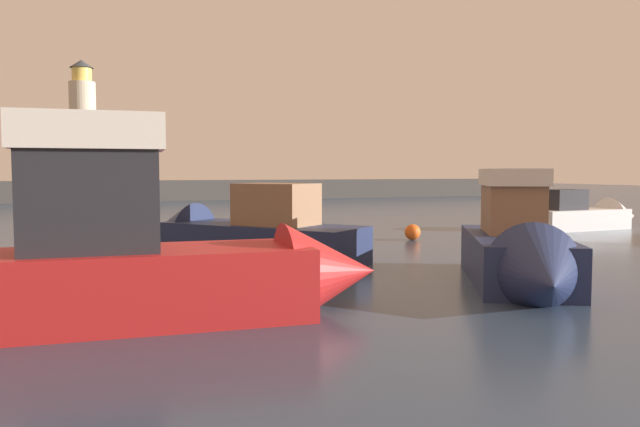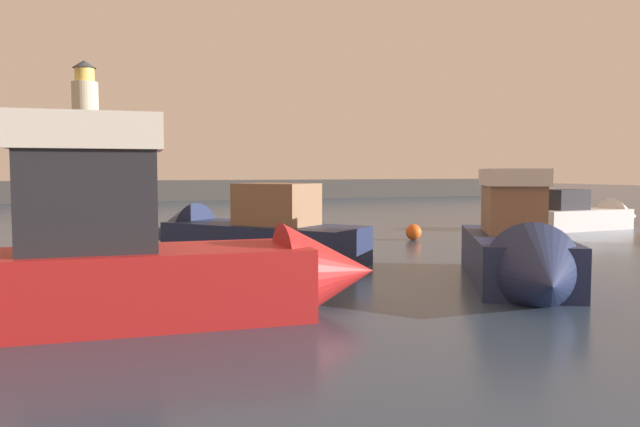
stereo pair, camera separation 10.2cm
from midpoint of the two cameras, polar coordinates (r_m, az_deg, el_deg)
The scene contains 8 objects.
ground_plane at distance 36.01m, azimuth -8.97°, elevation -1.04°, with size 220.00×220.00×0.00m, color #2D3D51.
breakwater at distance 68.26m, azimuth -14.67°, elevation 2.08°, with size 95.84×4.36×2.13m, color #423F3D.
lighthouse at distance 68.00m, azimuth -20.87°, elevation 7.76°, with size 2.60×2.60×12.30m.
motorboat_0 at distance 17.00m, azimuth 18.31°, elevation -3.39°, with size 5.88×7.96×3.58m.
motorboat_1 at distance 21.88m, azimuth -7.79°, elevation -1.94°, with size 7.42×8.58×3.19m.
motorboat_3 at distance 36.17m, azimuth 24.09°, elevation -0.21°, with size 7.26×2.53×2.61m.
motorboat_5 at distance 13.01m, azimuth -13.81°, elevation -4.01°, with size 9.15×2.93×4.50m.
mooring_buoy at distance 27.91m, azimuth 8.78°, elevation -1.72°, with size 0.71×0.71×0.71m, color #EA5919.
Camera 2 is at (-7.34, -2.40, 3.06)m, focal length 34.50 mm.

